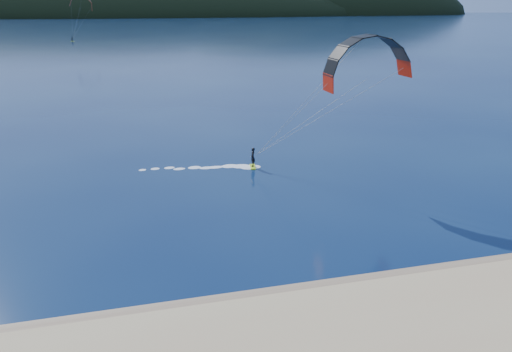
# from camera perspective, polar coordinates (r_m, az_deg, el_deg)

# --- Properties ---
(wet_sand) EXTENTS (220.00, 2.50, 0.10)m
(wet_sand) POSITION_cam_1_polar(r_m,az_deg,el_deg) (25.23, -0.22, -15.13)
(wet_sand) COLOR #896D50
(wet_sand) RESTS_ON ground
(headland) EXTENTS (1200.00, 310.00, 140.00)m
(headland) POSITION_cam_1_polar(r_m,az_deg,el_deg) (761.03, -14.34, 18.14)
(headland) COLOR black
(headland) RESTS_ON ground
(kitesurfer_near) EXTENTS (22.94, 8.28, 12.16)m
(kitesurfer_near) POSITION_cam_1_polar(r_m,az_deg,el_deg) (41.20, 12.38, 10.89)
(kitesurfer_near) COLOR #BBE41A
(kitesurfer_near) RESTS_ON ground
(kitesurfer_far) EXTENTS (11.07, 6.85, 17.05)m
(kitesurfer_far) POSITION_cam_1_polar(r_m,az_deg,el_deg) (218.56, -20.26, 18.49)
(kitesurfer_far) COLOR #BBE41A
(kitesurfer_far) RESTS_ON ground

